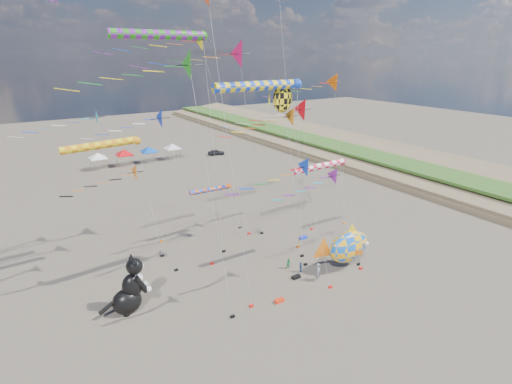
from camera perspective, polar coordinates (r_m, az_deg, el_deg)
The scene contains 28 objects.
ground at distance 35.09m, azimuth 12.65°, elevation -18.76°, with size 260.00×260.00×0.00m, color brown.
delta_kite_0 at distance 32.39m, azimuth 6.63°, elevation 3.08°, with size 9.56×1.74×13.66m.
delta_kite_1 at distance 36.41m, azimuth -14.67°, elevation 9.39°, with size 10.91×2.00×16.81m.
delta_kite_2 at distance 36.96m, azimuth 10.19°, elevation 1.50°, with size 10.40×1.67×11.51m.
delta_kite_3 at distance 38.63m, azimuth 5.48°, elevation 9.98°, with size 10.54×2.07×16.53m.
delta_kite_4 at distance 43.57m, azimuth -2.58°, elevation 18.96°, with size 13.85×3.32×22.97m.
delta_kite_5 at distance 43.38m, azimuth -22.20°, elevation 9.36°, with size 11.67×1.71×16.21m.
delta_kite_7 at distance 26.75m, azimuth -13.23°, elevation 16.69°, with size 11.14×2.14×21.77m.
delta_kite_9 at distance 45.07m, azimuth 5.32°, elevation 11.41°, with size 12.39×2.77×16.85m.
delta_kite_10 at distance 42.45m, azimuth -7.96°, elevation 20.30°, with size 14.18×2.38×23.73m.
delta_kite_11 at distance 37.56m, azimuth -17.56°, elevation 2.53°, with size 8.43×1.65×12.33m.
delta_kite_12 at distance 47.10m, azimuth 10.73°, elevation 14.75°, with size 11.81×2.28×19.34m.
windsock_0 at distance 40.37m, azimuth -20.85°, elevation 6.25°, with size 8.71×0.76×13.55m.
windsock_1 at distance 38.40m, azimuth -13.13°, elevation 20.91°, with size 10.27×0.88×23.26m.
windsock_2 at distance 36.47m, azimuth 0.82°, elevation 14.87°, with size 10.55×0.91×19.05m.
windsock_3 at distance 47.71m, azimuth -6.26°, elevation 0.34°, with size 6.85×0.61×6.31m.
windsock_4 at distance 40.89m, azimuth 9.45°, elevation 3.63°, with size 8.09×0.69×10.91m.
angelfish_kite at distance 38.21m, azimuth 3.61°, elevation 12.96°, with size 3.74×3.02×18.62m.
cat_inflatable at distance 36.79m, azimuth -17.77°, elevation -12.42°, with size 3.83×1.91×5.17m, color black, non-canonical shape.
fish_inflatable at distance 42.49m, azimuth 13.03°, elevation -7.60°, with size 6.77×3.29×5.04m.
person_adult at distance 40.54m, azimuth 8.86°, elevation -11.21°, with size 0.68×0.45×1.86m, color gray.
child_green at distance 42.40m, azimuth 4.70°, elevation -10.15°, with size 0.54×0.42×1.11m, color #1D8B3B.
child_blue at distance 41.91m, azimuth 6.40°, elevation -10.58°, with size 0.66×0.27×1.12m, color #234C98.
kite_bag_0 at distance 49.00m, azimuth 6.78°, elevation -6.48°, with size 0.90×0.44×0.30m, color #1632DF.
kite_bag_1 at distance 37.47m, azimuth 3.35°, elevation -15.22°, with size 0.90×0.44×0.30m, color red.
kite_bag_2 at distance 40.98m, azimuth 5.76°, elevation -11.98°, with size 0.90×0.44×0.30m, color black.
tent_row at distance 83.72m, azimuth -16.69°, elevation 5.95°, with size 19.20×4.20×3.80m.
parked_car at distance 88.42m, azimuth -5.71°, elevation 5.66°, with size 1.46×3.62×1.23m, color #26262D.
Camera 1 is at (-20.64, -18.65, 21.38)m, focal length 28.00 mm.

